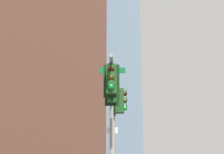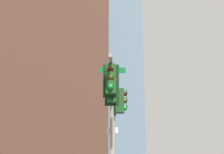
# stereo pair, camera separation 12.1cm
# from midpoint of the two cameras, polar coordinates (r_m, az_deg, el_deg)

# --- Properties ---
(signal_pole_assembly) EXTENTS (3.43, 2.45, 6.39)m
(signal_pole_assembly) POSITION_cam_midpoint_polar(r_m,az_deg,el_deg) (13.06, 0.00, -5.06)
(signal_pole_assembly) COLOR #9E998C
(signal_pole_assembly) RESTS_ON ground_plane
(building_brick_midblock) EXTENTS (22.12, 19.83, 41.97)m
(building_brick_midblock) POSITION_cam_midpoint_polar(r_m,az_deg,el_deg) (51.11, -17.49, 6.50)
(building_brick_midblock) COLOR brown
(building_brick_midblock) RESTS_ON ground_plane
(building_glass_tower) EXTENTS (25.54, 22.25, 64.93)m
(building_glass_tower) POSITION_cam_midpoint_polar(r_m,az_deg,el_deg) (69.55, -8.73, 10.03)
(building_glass_tower) COLOR #7A99B2
(building_glass_tower) RESTS_ON ground_plane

